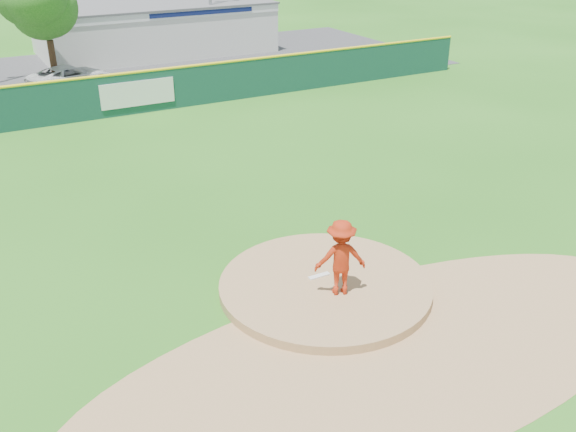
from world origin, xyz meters
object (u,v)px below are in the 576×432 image
pitcher (341,257)px  van (70,77)px  pool_building_grp (154,27)px  deciduous_tree (44,2)px

pitcher → van: 25.05m
pitcher → pool_building_grp: 33.12m
pitcher → pool_building_grp: pool_building_grp is taller
deciduous_tree → pool_building_grp: bearing=41.2°
pitcher → pool_building_grp: (5.94, 32.58, 0.42)m
pool_building_grp → deciduous_tree: (-8.00, -6.99, 2.89)m
pitcher → deciduous_tree: size_ratio=0.27×
van → deciduous_tree: size_ratio=0.62×
van → pitcher: bearing=164.8°
pool_building_grp → deciduous_tree: size_ratio=2.07×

